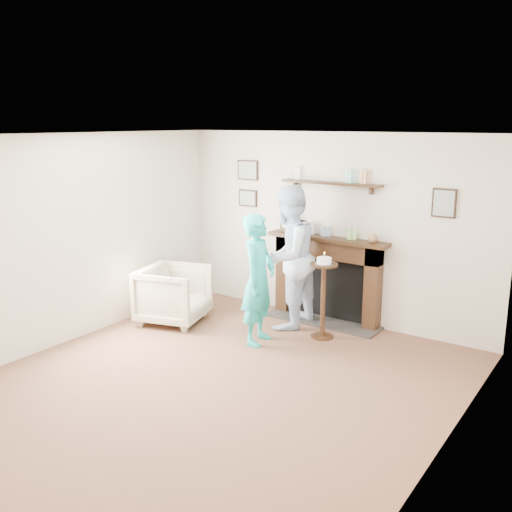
# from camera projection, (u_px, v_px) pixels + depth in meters

# --- Properties ---
(ground) EXTENTS (5.00, 5.00, 0.00)m
(ground) POSITION_uv_depth(u_px,v_px,m) (216.00, 385.00, 5.82)
(ground) COLOR brown
(ground) RESTS_ON ground
(room_shell) EXTENTS (4.54, 5.02, 2.52)m
(room_shell) POSITION_uv_depth(u_px,v_px,m) (254.00, 219.00, 6.00)
(room_shell) COLOR beige
(room_shell) RESTS_ON ground
(armchair) EXTENTS (1.03, 1.01, 0.76)m
(armchair) POSITION_uv_depth(u_px,v_px,m) (175.00, 322.00, 7.67)
(armchair) COLOR #C2B390
(armchair) RESTS_ON ground
(man) EXTENTS (0.71, 0.90, 1.85)m
(man) POSITION_uv_depth(u_px,v_px,m) (287.00, 326.00, 7.52)
(man) COLOR #A5BCCF
(man) RESTS_ON ground
(woman) EXTENTS (0.49, 0.64, 1.58)m
(woman) POSITION_uv_depth(u_px,v_px,m) (258.00, 342.00, 6.96)
(woman) COLOR teal
(woman) RESTS_ON ground
(pedestal_table) EXTENTS (0.34, 0.34, 1.09)m
(pedestal_table) POSITION_uv_depth(u_px,v_px,m) (323.00, 285.00, 6.97)
(pedestal_table) COLOR black
(pedestal_table) RESTS_ON ground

